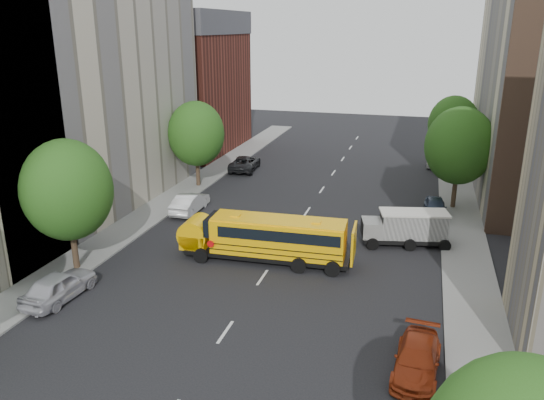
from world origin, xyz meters
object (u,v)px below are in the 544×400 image
at_px(safari_truck, 406,227).
at_px(street_tree_5, 453,124).
at_px(school_bus, 266,237).
at_px(parked_car_2, 245,163).
at_px(parked_car_5, 434,160).
at_px(street_tree_2, 196,134).
at_px(street_tree_1, 67,190).
at_px(street_tree_4, 459,146).
at_px(parked_car_4, 435,207).
at_px(parked_car_1, 190,203).
at_px(parked_car_3, 417,359).
at_px(parked_car_0, 59,286).

bearing_deg(safari_truck, street_tree_5, 68.11).
relative_size(street_tree_5, school_bus, 0.73).
bearing_deg(parked_car_2, parked_car_5, -165.14).
distance_m(school_bus, parked_car_2, 21.94).
xyz_separation_m(street_tree_5, parked_car_2, (-19.80, -5.40, -3.97)).
height_order(street_tree_2, parked_car_5, street_tree_2).
xyz_separation_m(street_tree_1, street_tree_4, (22.00, 18.00, 0.12)).
relative_size(school_bus, parked_car_4, 2.58).
bearing_deg(street_tree_5, parked_car_1, -136.74).
distance_m(street_tree_1, parked_car_2, 25.06).
relative_size(street_tree_2, safari_truck, 1.35).
bearing_deg(parked_car_2, street_tree_2, 66.02).
bearing_deg(street_tree_4, street_tree_1, -140.71).
bearing_deg(parked_car_2, street_tree_1, 79.33).
relative_size(parked_car_2, parked_car_3, 1.19).
distance_m(street_tree_4, parked_car_3, 23.17).
distance_m(street_tree_4, parked_car_2, 21.32).
xyz_separation_m(street_tree_4, parked_car_5, (-1.40, 13.45, -4.44)).
bearing_deg(school_bus, street_tree_1, -160.28).
xyz_separation_m(safari_truck, parked_car_4, (1.90, 6.49, -0.56)).
distance_m(street_tree_2, parked_car_4, 21.13).
distance_m(street_tree_1, street_tree_4, 28.43).
bearing_deg(safari_truck, parked_car_0, -156.52).
bearing_deg(parked_car_3, parked_car_1, 141.96).
bearing_deg(parked_car_4, parked_car_3, -94.97).
relative_size(safari_truck, parked_car_3, 1.29).
bearing_deg(parked_car_5, street_tree_1, -120.19).
distance_m(school_bus, parked_car_0, 11.98).
height_order(street_tree_5, parked_car_3, street_tree_5).
xyz_separation_m(school_bus, parked_car_1, (-8.32, 7.04, -0.85)).
relative_size(parked_car_1, parked_car_4, 1.15).
height_order(street_tree_4, parked_car_5, street_tree_4).
distance_m(street_tree_2, street_tree_4, 22.00).
xyz_separation_m(parked_car_1, parked_car_5, (18.40, 20.09, -0.11)).
bearing_deg(parked_car_5, street_tree_2, -143.82).
xyz_separation_m(street_tree_1, parked_car_4, (20.60, 15.80, -4.28)).
distance_m(safari_truck, parked_car_1, 16.63).
relative_size(parked_car_0, parked_car_2, 0.87).
xyz_separation_m(street_tree_5, parked_car_3, (-2.20, -34.64, -4.06)).
relative_size(street_tree_5, parked_car_4, 1.89).
relative_size(street_tree_1, street_tree_4, 0.98).
xyz_separation_m(school_bus, parked_car_3, (9.28, -8.96, -0.95)).
height_order(parked_car_2, parked_car_3, parked_car_2).
height_order(parked_car_0, parked_car_4, parked_car_0).
distance_m(street_tree_1, parked_car_4, 26.31).
xyz_separation_m(street_tree_1, parked_car_3, (19.80, -4.64, -4.31)).
height_order(street_tree_5, parked_car_0, street_tree_5).
distance_m(street_tree_5, parked_car_2, 20.90).
distance_m(street_tree_4, school_bus, 18.19).
distance_m(parked_car_2, parked_car_4, 20.40).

